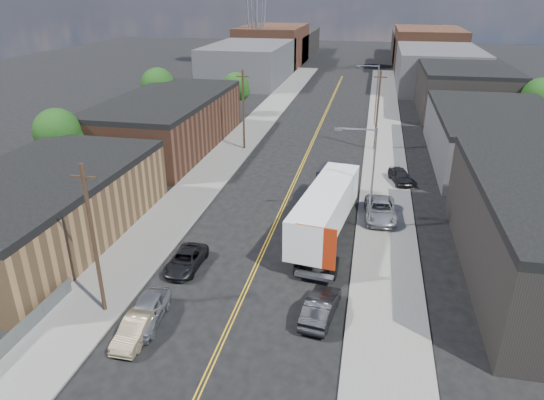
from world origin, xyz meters
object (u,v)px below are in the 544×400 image
at_px(semi_truck, 327,203).
at_px(car_left_c, 186,260).
at_px(car_left_a, 147,312).
at_px(car_right_lot_c, 400,176).
at_px(car_right_oncoming, 321,307).
at_px(car_left_b, 136,328).
at_px(car_right_lot_a, 380,210).

distance_m(semi_truck, car_left_c, 12.74).
height_order(semi_truck, car_left_a, semi_truck).
bearing_deg(car_left_c, car_right_lot_c, 53.08).
xyz_separation_m(car_left_c, car_right_oncoming, (10.40, -3.82, 0.13)).
bearing_deg(semi_truck, car_left_b, -112.48).
height_order(semi_truck, car_right_lot_c, semi_truck).
relative_size(semi_truck, car_right_oncoming, 3.59).
xyz_separation_m(car_left_a, car_right_oncoming, (10.38, 2.70, -0.02)).
xyz_separation_m(car_left_a, car_right_lot_a, (13.96, 17.83, 0.15)).
xyz_separation_m(car_left_a, car_right_lot_c, (16.00, 27.18, 0.07)).
height_order(semi_truck, car_left_c, semi_truck).
bearing_deg(semi_truck, car_left_c, -131.22).
distance_m(car_left_b, car_left_c, 8.00).
bearing_deg(car_left_c, car_right_lot_a, 39.85).
distance_m(car_right_oncoming, car_right_lot_c, 25.12).
relative_size(car_right_oncoming, car_right_lot_a, 0.82).
relative_size(semi_truck, car_right_lot_c, 4.04).
relative_size(car_left_b, car_right_lot_a, 0.72).
height_order(car_left_b, car_left_c, car_left_b).
xyz_separation_m(car_left_a, car_left_b, (0.00, -1.48, -0.11)).
bearing_deg(car_left_c, semi_truck, 41.81).
bearing_deg(car_right_oncoming, car_right_lot_a, -95.67).
height_order(car_right_oncoming, car_right_lot_c, car_right_lot_c).
bearing_deg(car_right_oncoming, car_right_lot_c, -95.29).
relative_size(semi_truck, car_left_a, 3.64).
height_order(car_left_a, car_right_lot_c, car_left_a).
bearing_deg(car_left_b, car_right_oncoming, 21.66).
distance_m(semi_truck, car_right_lot_a, 5.63).
bearing_deg(car_right_lot_a, car_left_b, -128.57).
distance_m(car_left_a, car_right_lot_a, 22.65).
height_order(semi_truck, car_right_oncoming, semi_truck).
height_order(car_left_a, car_right_lot_a, car_right_lot_a).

